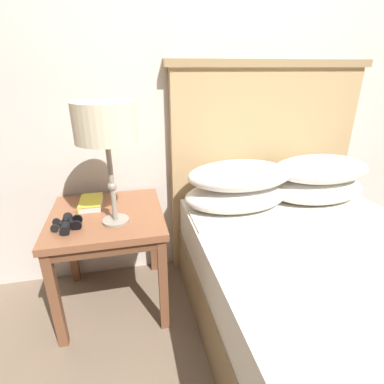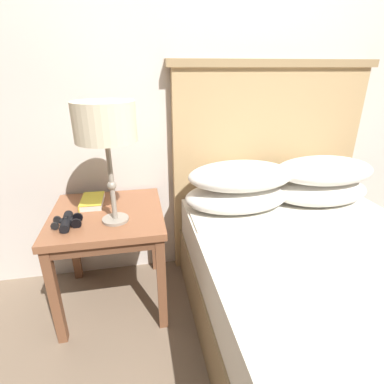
{
  "view_description": "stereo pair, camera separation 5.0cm",
  "coord_description": "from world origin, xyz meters",
  "px_view_note": "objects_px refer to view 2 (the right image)",
  "views": [
    {
      "loc": [
        -0.51,
        -0.9,
        1.29
      ],
      "look_at": [
        -0.18,
        0.52,
        0.68
      ],
      "focal_mm": 28.0,
      "sensor_mm": 36.0,
      "label": 1
    },
    {
      "loc": [
        -0.46,
        -0.91,
        1.29
      ],
      "look_at": [
        -0.18,
        0.52,
        0.68
      ],
      "focal_mm": 28.0,
      "sensor_mm": 36.0,
      "label": 2
    }
  ],
  "objects_px": {
    "bed": "(334,298)",
    "binoculars_pair": "(67,221)",
    "nightstand": "(108,225)",
    "table_lamp": "(105,125)",
    "book_on_nightstand": "(92,201)"
  },
  "relations": [
    {
      "from": "bed",
      "to": "binoculars_pair",
      "type": "height_order",
      "value": "bed"
    },
    {
      "from": "bed",
      "to": "binoculars_pair",
      "type": "xyz_separation_m",
      "value": [
        -1.18,
        0.45,
        0.27
      ]
    },
    {
      "from": "table_lamp",
      "to": "book_on_nightstand",
      "type": "height_order",
      "value": "table_lamp"
    },
    {
      "from": "book_on_nightstand",
      "to": "binoculars_pair",
      "type": "relative_size",
      "value": 1.26
    },
    {
      "from": "table_lamp",
      "to": "book_on_nightstand",
      "type": "xyz_separation_m",
      "value": [
        -0.14,
        0.23,
        -0.46
      ]
    },
    {
      "from": "nightstand",
      "to": "binoculars_pair",
      "type": "height_order",
      "value": "binoculars_pair"
    },
    {
      "from": "book_on_nightstand",
      "to": "bed",
      "type": "bearing_deg",
      "value": -32.16
    },
    {
      "from": "bed",
      "to": "book_on_nightstand",
      "type": "height_order",
      "value": "bed"
    },
    {
      "from": "table_lamp",
      "to": "binoculars_pair",
      "type": "relative_size",
      "value": 3.58
    },
    {
      "from": "nightstand",
      "to": "book_on_nightstand",
      "type": "bearing_deg",
      "value": 125.76
    },
    {
      "from": "table_lamp",
      "to": "book_on_nightstand",
      "type": "bearing_deg",
      "value": 121.32
    },
    {
      "from": "bed",
      "to": "binoculars_pair",
      "type": "bearing_deg",
      "value": 159.15
    },
    {
      "from": "bed",
      "to": "table_lamp",
      "type": "distance_m",
      "value": 1.28
    },
    {
      "from": "nightstand",
      "to": "bed",
      "type": "bearing_deg",
      "value": -29.41
    },
    {
      "from": "binoculars_pair",
      "to": "bed",
      "type": "bearing_deg",
      "value": -20.85
    }
  ]
}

